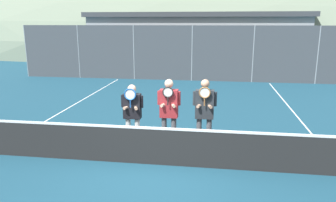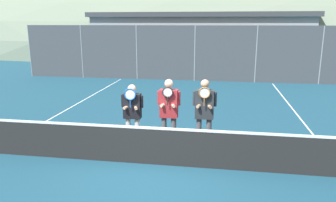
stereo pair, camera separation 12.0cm
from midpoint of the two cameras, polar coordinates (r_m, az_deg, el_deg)
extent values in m
plane|color=navy|center=(7.75, -2.15, -10.96)|extent=(120.00, 120.00, 0.00)
ellipsoid|color=slate|center=(57.60, 8.02, 10.30)|extent=(120.85, 67.14, 23.50)
cube|color=#9EA3A8|center=(27.54, 5.70, 10.58)|extent=(16.91, 5.00, 3.58)
cube|color=#3D4247|center=(27.50, 5.80, 14.69)|extent=(17.41, 5.50, 0.36)
cylinder|color=gray|center=(21.50, -22.77, 8.04)|extent=(0.06, 0.06, 3.04)
cylinder|color=gray|center=(19.96, -14.60, 8.30)|extent=(0.06, 0.06, 3.04)
cylinder|color=gray|center=(18.88, -5.28, 8.39)|extent=(0.06, 0.06, 3.04)
cylinder|color=gray|center=(18.33, 4.88, 8.25)|extent=(0.06, 0.06, 3.04)
cylinder|color=gray|center=(18.37, 15.30, 7.83)|extent=(0.06, 0.06, 3.04)
cylinder|color=gray|center=(19.00, 25.33, 7.19)|extent=(0.06, 0.06, 3.04)
cube|color=#42474C|center=(18.33, 4.88, 8.25)|extent=(19.83, 0.02, 3.04)
cube|color=black|center=(7.58, -2.17, -8.00)|extent=(11.14, 0.02, 0.86)
cube|color=white|center=(7.43, -2.21, -4.75)|extent=(11.14, 0.03, 0.06)
cube|color=white|center=(11.84, -19.56, -2.96)|extent=(0.05, 16.00, 0.01)
cube|color=white|center=(10.78, 23.95, -4.97)|extent=(0.05, 16.00, 0.01)
cylinder|color=white|center=(8.65, -6.50, -5.48)|extent=(0.13, 0.13, 0.81)
cylinder|color=white|center=(8.59, -4.92, -5.59)|extent=(0.13, 0.13, 0.81)
cube|color=black|center=(8.41, -5.83, -0.86)|extent=(0.44, 0.22, 0.64)
sphere|color=tan|center=(8.31, -5.90, 2.13)|extent=(0.22, 0.22, 0.22)
cylinder|color=black|center=(8.45, -7.47, 0.02)|extent=(0.08, 0.08, 0.31)
cylinder|color=black|center=(8.32, -4.21, -0.11)|extent=(0.08, 0.08, 0.31)
cylinder|color=tan|center=(8.36, -6.72, -1.06)|extent=(0.16, 0.27, 0.08)
cylinder|color=tan|center=(8.30, -5.25, -1.13)|extent=(0.16, 0.27, 0.08)
cylinder|color=#1E5BAD|center=(8.22, -6.17, -0.44)|extent=(0.03, 0.03, 0.20)
torus|color=#1E5BAD|center=(8.16, -6.21, 1.17)|extent=(0.31, 0.03, 0.31)
cylinder|color=silver|center=(8.16, -6.21, 1.17)|extent=(0.25, 0.00, 0.25)
cylinder|color=#56565B|center=(8.41, -0.28, -5.68)|extent=(0.13, 0.13, 0.89)
cylinder|color=#56565B|center=(8.37, 1.40, -5.77)|extent=(0.13, 0.13, 0.89)
cube|color=maroon|center=(8.16, 0.57, -0.43)|extent=(0.45, 0.22, 0.70)
sphere|color=#DBB293|center=(8.05, 0.58, 3.05)|extent=(0.22, 0.22, 0.22)
cylinder|color=maroon|center=(8.17, -1.16, 0.58)|extent=(0.08, 0.08, 0.35)
cylinder|color=maroon|center=(8.09, 2.32, 0.45)|extent=(0.08, 0.08, 0.35)
cylinder|color=#DBB293|center=(8.10, -0.31, -0.66)|extent=(0.16, 0.27, 0.08)
cylinder|color=#DBB293|center=(8.06, 1.26, -0.72)|extent=(0.16, 0.27, 0.08)
cylinder|color=black|center=(7.96, 0.37, -0.01)|extent=(0.03, 0.03, 0.20)
torus|color=black|center=(7.91, 0.38, 1.55)|extent=(0.27, 0.03, 0.27)
cylinder|color=silver|center=(7.91, 0.38, 1.55)|extent=(0.22, 0.00, 0.22)
cylinder|color=#56565B|center=(8.31, 5.78, -5.94)|extent=(0.13, 0.13, 0.90)
cylinder|color=#56565B|center=(8.31, 7.51, -6.01)|extent=(0.13, 0.13, 0.90)
cube|color=#282D33|center=(8.08, 6.80, -0.58)|extent=(0.45, 0.22, 0.71)
sphere|color=tan|center=(7.97, 6.91, 3.00)|extent=(0.21, 0.21, 0.21)
cylinder|color=#282D33|center=(8.06, 5.04, 0.45)|extent=(0.08, 0.08, 0.35)
cylinder|color=#282D33|center=(8.04, 8.62, 0.32)|extent=(0.08, 0.08, 0.35)
cylinder|color=tan|center=(8.00, 5.96, -0.82)|extent=(0.16, 0.27, 0.08)
cylinder|color=tan|center=(7.99, 7.58, -0.88)|extent=(0.16, 0.27, 0.08)
cylinder|color=#936033|center=(7.88, 6.76, -0.16)|extent=(0.03, 0.03, 0.20)
torus|color=#936033|center=(7.83, 6.81, 1.44)|extent=(0.28, 0.03, 0.28)
cylinder|color=silver|center=(7.83, 6.81, 1.44)|extent=(0.23, 0.00, 0.23)
cube|color=black|center=(23.09, -8.75, 7.17)|extent=(4.42, 1.83, 0.78)
cube|color=#2D3842|center=(23.02, -8.81, 8.93)|extent=(2.43, 1.69, 0.64)
cylinder|color=black|center=(21.83, -5.86, 5.86)|extent=(0.60, 0.16, 0.60)
cylinder|color=black|center=(23.63, -4.67, 6.48)|extent=(0.60, 0.16, 0.60)
cylinder|color=black|center=(22.75, -12.90, 5.91)|extent=(0.60, 0.16, 0.60)
cylinder|color=black|center=(24.48, -11.26, 6.51)|extent=(0.60, 0.16, 0.60)
cube|color=black|center=(22.12, 3.56, 7.07)|extent=(4.44, 1.78, 0.81)
cube|color=#2D3842|center=(22.05, 3.59, 8.97)|extent=(2.44, 1.64, 0.66)
cylinder|color=black|center=(21.17, 7.20, 5.59)|extent=(0.60, 0.16, 0.60)
cylinder|color=black|center=(22.98, 7.38, 6.21)|extent=(0.60, 0.16, 0.60)
cylinder|color=black|center=(21.47, -0.56, 5.80)|extent=(0.60, 0.16, 0.60)
cylinder|color=black|center=(23.25, 0.21, 6.41)|extent=(0.60, 0.16, 0.60)
cube|color=#285638|center=(21.99, 15.96, 6.52)|extent=(4.09, 1.73, 0.80)
cube|color=#2D3842|center=(21.92, 16.09, 8.39)|extent=(2.25, 1.59, 0.65)
cylinder|color=black|center=(21.37, 19.70, 4.97)|extent=(0.60, 0.16, 0.60)
cylinder|color=black|center=(23.10, 18.95, 5.63)|extent=(0.60, 0.16, 0.60)
cylinder|color=black|center=(21.05, 12.55, 5.32)|extent=(0.60, 0.16, 0.60)
cylinder|color=black|center=(22.81, 12.32, 5.95)|extent=(0.60, 0.16, 0.60)
camera|label=1|loc=(0.06, -89.59, 0.10)|focal=35.00mm
camera|label=2|loc=(0.06, 90.41, -0.10)|focal=35.00mm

